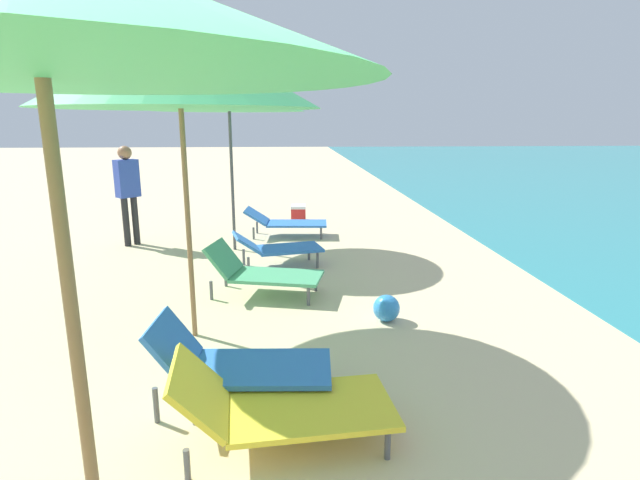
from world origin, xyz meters
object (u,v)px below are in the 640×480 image
lounger_second_shoreside (261,272)px  lounger_farthest_inland (277,247)px  umbrella_second (178,68)px  lounger_second_inland (236,362)px  lounger_nearest_shoreside (278,403)px  umbrella_farthest (229,97)px  person_walking_near (128,186)px  umbrella_nearest (34,7)px  cooler_box (298,213)px  lounger_farthest_shoreside (285,222)px  beach_ball (386,308)px

lounger_second_shoreside → lounger_farthest_inland: size_ratio=1.08×
umbrella_second → lounger_second_inland: (0.54, -1.28, -2.22)m
lounger_nearest_shoreside → umbrella_second: umbrella_second is taller
lounger_nearest_shoreside → umbrella_farthest: 5.71m
person_walking_near → umbrella_second: bearing=160.4°
umbrella_nearest → lounger_nearest_shoreside: 2.59m
cooler_box → umbrella_second: bearing=-101.5°
lounger_farthest_shoreside → person_walking_near: (-2.64, -0.50, 0.76)m
umbrella_nearest → person_walking_near: (-1.91, 6.88, -1.41)m
person_walking_near → beach_ball: person_walking_near is taller
umbrella_farthest → lounger_farthest_inland: bearing=-55.9°
lounger_second_shoreside → person_walking_near: 3.68m
umbrella_second → lounger_second_shoreside: 2.60m
lounger_farthest_shoreside → lounger_second_shoreside: bearing=-91.1°
umbrella_nearest → lounger_farthest_inland: bearing=83.4°
umbrella_second → umbrella_farthest: (0.06, 3.44, -0.09)m
lounger_farthest_shoreside → person_walking_near: bearing=-165.4°
lounger_second_shoreside → lounger_farthest_shoreside: lounger_second_shoreside is taller
lounger_nearest_shoreside → cooler_box: 7.60m
person_walking_near → umbrella_nearest: bearing=151.7°
umbrella_nearest → umbrella_farthest: umbrella_farthest is taller
umbrella_second → cooler_box: size_ratio=6.39×
umbrella_second → person_walking_near: 4.51m
lounger_second_shoreside → umbrella_farthest: size_ratio=0.53×
lounger_second_inland → cooler_box: lounger_second_inland is taller
umbrella_second → beach_ball: size_ratio=10.27×
person_walking_near → cooler_box: 3.62m
lounger_farthest_shoreside → beach_ball: size_ratio=5.34×
beach_ball → umbrella_second: bearing=-173.2°
lounger_nearest_shoreside → umbrella_farthest: (-0.81, 5.21, 2.18)m
lounger_nearest_shoreside → lounger_farthest_shoreside: lounger_nearest_shoreside is taller
lounger_farthest_inland → beach_ball: size_ratio=4.70×
lounger_farthest_shoreside → umbrella_farthest: bearing=-128.1°
person_walking_near → umbrella_farthest: bearing=-147.4°
lounger_nearest_shoreside → umbrella_farthest: bearing=93.3°
person_walking_near → beach_ball: bearing=-178.1°
lounger_second_shoreside → cooler_box: lounger_second_shoreside is taller
umbrella_nearest → person_walking_near: size_ratio=1.61×
lounger_second_shoreside → lounger_second_inland: size_ratio=1.09×
umbrella_nearest → cooler_box: (1.02, 8.82, -2.28)m
beach_ball → umbrella_farthest: bearing=121.1°
lounger_farthest_inland → beach_ball: (1.21, -2.13, -0.15)m
lounger_nearest_shoreside → lounger_second_inland: lounger_second_inland is taller
umbrella_second → lounger_second_shoreside: bearing=61.8°
lounger_second_shoreside → lounger_farthest_inland: bearing=95.2°
umbrella_farthest → cooler_box: (1.12, 2.38, -2.29)m
umbrella_nearest → lounger_nearest_shoreside: size_ratio=1.82×
umbrella_farthest → lounger_farthest_inland: size_ratio=2.02×
lounger_farthest_inland → person_walking_near: size_ratio=0.80×
lounger_farthest_inland → cooler_box: 3.48m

